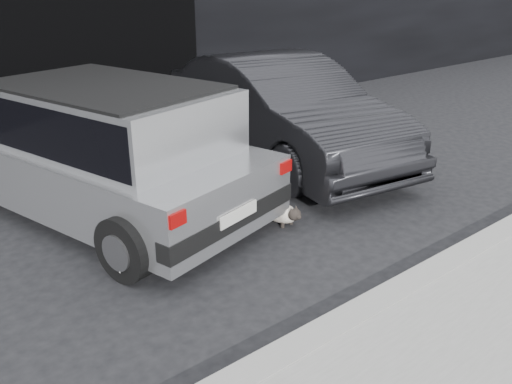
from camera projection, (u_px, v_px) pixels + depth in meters
ground at (173, 219)px, 6.07m from camera, size 80.00×80.00×0.00m
garage_opening at (94, 54)px, 9.02m from camera, size 4.00×0.10×2.60m
curb at (425, 278)px, 4.78m from camera, size 18.00×0.25×0.12m
silver_hatchback at (103, 144)px, 5.96m from camera, size 2.73×4.34×1.48m
second_car at (281, 110)px, 7.75m from camera, size 2.24×4.66×1.47m
cat_siamese at (280, 213)px, 5.93m from camera, size 0.28×0.78×0.27m
cat_white at (150, 247)px, 5.09m from camera, size 0.70×0.39×0.34m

